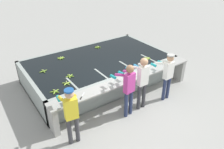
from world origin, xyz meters
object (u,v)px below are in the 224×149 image
Objects in this scene: banana_bunch_floating_1 at (61,58)px; banana_bunch_floating_4 at (55,91)px; banana_bunch_floating_3 at (70,76)px; worker_3 at (167,73)px; banana_bunch_floating_5 at (43,71)px; worker_1 at (128,86)px; knife_0 at (82,97)px; worker_0 at (71,111)px; worker_2 at (142,79)px; banana_bunch_floating_2 at (147,58)px; banana_bunch_floating_0 at (67,83)px; banana_bunch_floating_6 at (97,47)px.

banana_bunch_floating_1 and banana_bunch_floating_4 have the same top height.
banana_bunch_floating_1 and banana_bunch_floating_3 have the same top height.
banana_bunch_floating_1 is 1.47m from banana_bunch_floating_3.
worker_3 is 5.71× the size of banana_bunch_floating_5.
knife_0 is at bearing 159.79° from worker_1.
banana_bunch_floating_3 is 1.24m from knife_0.
worker_0 is 2.55m from banana_bunch_floating_5.
worker_0 is 2.37m from worker_2.
banana_bunch_floating_4 is (-3.31, 1.16, -0.09)m from worker_3.
banana_bunch_floating_4 is at bearing 87.36° from worker_0.
banana_bunch_floating_5 is at bearing 125.78° from banana_bunch_floating_3.
worker_1 is 3.20m from banana_bunch_floating_1.
worker_0 is at bearing -137.31° from knife_0.
banana_bunch_floating_2 is at bearing 2.34° from banana_bunch_floating_4.
banana_bunch_floating_1 is at bearing 78.56° from knife_0.
worker_1 is at bearing -58.66° from banana_bunch_floating_3.
banana_bunch_floating_1 is at bearing 35.29° from banana_bunch_floating_5.
worker_2 reaches higher than banana_bunch_floating_4.
banana_bunch_floating_1 is 2.71m from knife_0.
banana_bunch_floating_5 is at bearing 99.90° from knife_0.
banana_bunch_floating_4 is at bearing -117.52° from banana_bunch_floating_1.
worker_2 is 6.28× the size of knife_0.
banana_bunch_floating_0 is 1.00× the size of banana_bunch_floating_4.
banana_bunch_floating_0 is at bearing -128.35° from banana_bunch_floating_3.
worker_3 is at bearing -54.38° from banana_bunch_floating_1.
banana_bunch_floating_5 is at bearing 131.52° from worker_2.
banana_bunch_floating_3 is 1.00× the size of knife_0.
worker_1 is at bearing -45.90° from banana_bunch_floating_0.
banana_bunch_floating_0 and banana_bunch_floating_3 have the same top height.
banana_bunch_floating_3 is at bearing 65.67° from worker_0.
worker_2 is 6.21× the size of banana_bunch_floating_4.
banana_bunch_floating_0 is at bearing 25.81° from banana_bunch_floating_4.
banana_bunch_floating_4 is at bearing 160.66° from worker_3.
banana_bunch_floating_0 is at bearing -139.85° from banana_bunch_floating_6.
banana_bunch_floating_1 and banana_bunch_floating_2 have the same top height.
banana_bunch_floating_5 is at bearing -163.56° from banana_bunch_floating_6.
worker_2 is 3.23m from banana_bunch_floating_6.
banana_bunch_floating_3 and banana_bunch_floating_6 have the same top height.
banana_bunch_floating_6 is 1.01× the size of knife_0.
knife_0 is (0.50, -0.66, -0.01)m from banana_bunch_floating_4.
banana_bunch_floating_2 is 3.71m from banana_bunch_floating_5.
worker_0 reaches higher than banana_bunch_floating_5.
worker_3 is at bearing -1.67° from worker_1.
banana_bunch_floating_1 is 1.01× the size of banana_bunch_floating_4.
worker_3 reaches higher than banana_bunch_floating_6.
banana_bunch_floating_4 is (-1.76, 1.12, -0.13)m from worker_1.
worker_0 is 1.00× the size of worker_3.
banana_bunch_floating_0 is (0.51, 1.39, -0.09)m from worker_0.
banana_bunch_floating_1 is (1.10, 3.17, -0.09)m from worker_0.
worker_0 is at bearing -160.40° from banana_bunch_floating_2.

